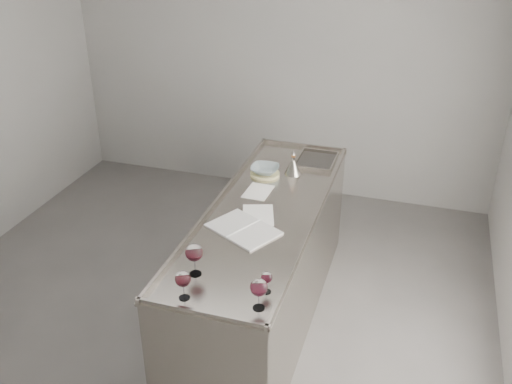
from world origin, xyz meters
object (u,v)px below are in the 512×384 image
(wine_glass_left, at_px, (194,253))
(ceramic_bowl, at_px, (265,169))
(wine_glass_middle, at_px, (183,280))
(notebook, at_px, (243,229))
(wine_glass_small, at_px, (267,278))
(wine_funnel, at_px, (293,167))
(wine_glass_right, at_px, (259,288))
(counter, at_px, (264,265))

(wine_glass_left, height_order, ceramic_bowl, wine_glass_left)
(wine_glass_left, relative_size, wine_glass_middle, 1.16)
(wine_glass_left, bearing_deg, notebook, 78.62)
(wine_glass_small, bearing_deg, wine_glass_middle, -155.93)
(wine_funnel, bearing_deg, notebook, -96.56)
(ceramic_bowl, height_order, wine_funnel, wine_funnel)
(wine_glass_middle, height_order, wine_funnel, wine_funnel)
(wine_glass_middle, relative_size, wine_glass_right, 0.94)
(counter, xyz_separation_m, wine_funnel, (0.05, 0.63, 0.53))
(wine_glass_middle, relative_size, notebook, 0.32)
(counter, bearing_deg, wine_glass_left, -101.46)
(wine_glass_left, distance_m, notebook, 0.58)
(ceramic_bowl, bearing_deg, wine_glass_right, -74.58)
(wine_glass_right, xyz_separation_m, ceramic_bowl, (-0.44, 1.59, -0.09))
(wine_glass_left, bearing_deg, counter, 78.54)
(wine_glass_middle, bearing_deg, wine_glass_left, 97.23)
(wine_glass_left, relative_size, wine_funnel, 1.01)
(counter, relative_size, wine_glass_middle, 13.75)
(wine_glass_middle, bearing_deg, counter, 82.39)
(wine_glass_left, xyz_separation_m, wine_funnel, (0.22, 1.49, -0.08))
(wine_glass_right, height_order, notebook, wine_glass_right)
(wine_glass_right, relative_size, notebook, 0.35)
(notebook, height_order, ceramic_bowl, ceramic_bowl)
(wine_glass_small, height_order, wine_funnel, wine_funnel)
(notebook, relative_size, ceramic_bowl, 2.44)
(counter, xyz_separation_m, ceramic_bowl, (-0.16, 0.55, 0.52))
(ceramic_bowl, xyz_separation_m, wine_funnel, (0.21, 0.08, 0.01))
(counter, bearing_deg, wine_glass_right, -75.21)
(wine_glass_left, bearing_deg, wine_funnel, 81.63)
(counter, relative_size, notebook, 4.47)
(wine_glass_left, relative_size, wine_glass_right, 1.09)
(ceramic_bowl, bearing_deg, notebook, -83.18)
(wine_glass_left, bearing_deg, wine_glass_small, -5.04)
(counter, bearing_deg, ceramic_bowl, 106.59)
(wine_glass_right, distance_m, notebook, 0.82)
(wine_glass_middle, bearing_deg, ceramic_bowl, 90.66)
(notebook, bearing_deg, counter, 106.53)
(wine_glass_left, xyz_separation_m, ceramic_bowl, (0.01, 1.40, -0.10))
(counter, relative_size, ceramic_bowl, 10.91)
(counter, bearing_deg, wine_funnel, 85.89)
(counter, distance_m, wine_glass_left, 1.07)
(wine_glass_right, xyz_separation_m, wine_glass_small, (-0.00, 0.15, -0.04))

